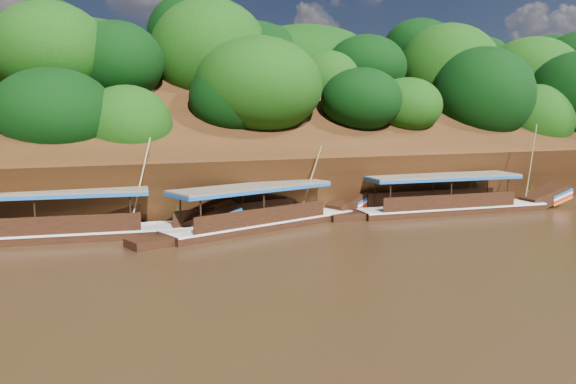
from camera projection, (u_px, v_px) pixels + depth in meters
name	position (u px, v px, depth m)	size (l,w,h in m)	color
ground	(368.00, 254.00, 25.37)	(160.00, 160.00, 0.00)	black
riverbank	(225.00, 169.00, 45.88)	(120.00, 30.06, 19.40)	black
boat_0	(463.00, 204.00, 36.27)	(15.45, 3.51, 6.10)	black
boat_1	(274.00, 217.00, 31.66)	(14.09, 6.11, 4.98)	black
boat_2	(75.00, 228.00, 28.49)	(16.23, 4.31, 5.58)	black
reeds	(256.00, 206.00, 33.33)	(49.15, 2.32, 2.17)	#2A6018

